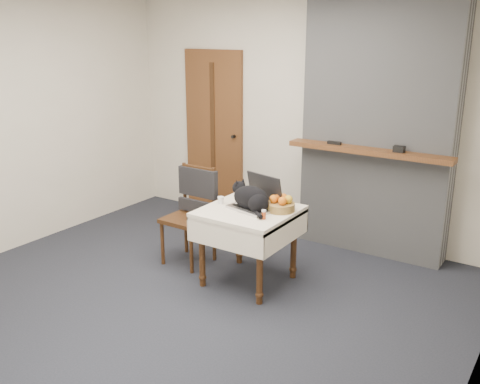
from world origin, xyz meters
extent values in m
plane|color=black|center=(0.00, 0.00, 0.00)|extent=(4.50, 4.50, 0.00)
cube|color=beige|center=(0.00, 2.00, 1.30)|extent=(4.50, 0.02, 2.60)
cube|color=beige|center=(-2.25, 0.00, 1.30)|extent=(0.02, 4.00, 2.60)
cube|color=brown|center=(-1.20, 1.98, 1.00)|extent=(0.82, 0.05, 2.00)
cube|color=#3D2310|center=(-1.20, 1.95, 1.00)|extent=(0.06, 0.01, 1.70)
cylinder|color=black|center=(-0.88, 1.93, 1.00)|extent=(0.04, 0.06, 0.04)
cube|color=gray|center=(0.90, 1.85, 1.30)|extent=(1.50, 0.30, 2.60)
cube|color=brown|center=(0.90, 1.61, 1.10)|extent=(1.62, 0.18, 0.05)
cube|color=black|center=(0.55, 1.61, 1.14)|extent=(0.14, 0.04, 0.03)
cube|color=black|center=(1.20, 1.61, 1.16)|extent=(0.10, 0.07, 0.06)
cylinder|color=#3D2310|center=(-0.05, 0.20, 0.32)|extent=(0.06, 0.06, 0.64)
sphere|color=#3D2310|center=(-0.05, 0.20, 0.08)|extent=(0.07, 0.07, 0.07)
cylinder|color=#3D2310|center=(0.55, 0.20, 0.32)|extent=(0.06, 0.06, 0.64)
sphere|color=#3D2310|center=(0.55, 0.20, 0.08)|extent=(0.07, 0.07, 0.07)
cylinder|color=#3D2310|center=(-0.05, 0.80, 0.32)|extent=(0.06, 0.06, 0.64)
sphere|color=#3D2310|center=(-0.05, 0.80, 0.08)|extent=(0.07, 0.07, 0.07)
cylinder|color=#3D2310|center=(0.55, 0.80, 0.32)|extent=(0.06, 0.06, 0.64)
sphere|color=#3D2310|center=(0.55, 0.80, 0.08)|extent=(0.07, 0.07, 0.07)
cube|color=silver|center=(0.25, 0.50, 0.67)|extent=(0.78, 0.78, 0.06)
cube|color=silver|center=(0.25, 0.12, 0.56)|extent=(0.78, 0.01, 0.22)
cube|color=silver|center=(0.25, 0.89, 0.56)|extent=(0.78, 0.01, 0.22)
cube|color=silver|center=(-0.13, 0.50, 0.56)|extent=(0.01, 0.78, 0.22)
cube|color=silver|center=(0.64, 0.50, 0.56)|extent=(0.01, 0.78, 0.22)
cube|color=#B7B7BC|center=(0.27, 0.51, 0.71)|extent=(0.45, 0.35, 0.02)
cube|color=black|center=(0.27, 0.51, 0.73)|extent=(0.36, 0.25, 0.00)
cube|color=black|center=(0.31, 0.67, 0.86)|extent=(0.40, 0.16, 0.27)
cube|color=#AEDAFF|center=(0.31, 0.67, 0.86)|extent=(0.37, 0.14, 0.24)
ellipsoid|color=black|center=(0.27, 0.50, 0.81)|extent=(0.39, 0.30, 0.22)
ellipsoid|color=black|center=(0.37, 0.47, 0.79)|extent=(0.23, 0.24, 0.18)
sphere|color=black|center=(0.11, 0.56, 0.86)|extent=(0.16, 0.16, 0.12)
ellipsoid|color=white|center=(0.07, 0.57, 0.83)|extent=(0.07, 0.08, 0.06)
ellipsoid|color=white|center=(0.14, 0.55, 0.77)|extent=(0.07, 0.08, 0.09)
cone|color=black|center=(0.11, 0.52, 0.92)|extent=(0.05, 0.06, 0.05)
cone|color=black|center=(0.13, 0.59, 0.92)|extent=(0.05, 0.06, 0.05)
cylinder|color=black|center=(0.41, 0.38, 0.73)|extent=(0.17, 0.15, 0.04)
sphere|color=white|center=(0.12, 0.51, 0.72)|extent=(0.04, 0.04, 0.04)
sphere|color=white|center=(0.15, 0.59, 0.72)|extent=(0.04, 0.04, 0.04)
cylinder|color=silver|center=(-0.05, 0.50, 0.73)|extent=(0.06, 0.06, 0.07)
cylinder|color=#9E3813|center=(0.49, 0.35, 0.73)|extent=(0.03, 0.03, 0.07)
cylinder|color=silver|center=(0.49, 0.35, 0.77)|extent=(0.04, 0.04, 0.02)
cylinder|color=olive|center=(0.50, 0.62, 0.74)|extent=(0.25, 0.25, 0.07)
sphere|color=orange|center=(0.45, 0.59, 0.81)|extent=(0.08, 0.08, 0.08)
sphere|color=orange|center=(0.54, 0.58, 0.81)|extent=(0.08, 0.08, 0.08)
sphere|color=orange|center=(0.50, 0.67, 0.81)|extent=(0.08, 0.08, 0.08)
sphere|color=gold|center=(0.56, 0.65, 0.81)|extent=(0.08, 0.08, 0.08)
sphere|color=orange|center=(0.46, 0.66, 0.81)|extent=(0.08, 0.08, 0.08)
cube|color=black|center=(0.40, 0.50, 0.70)|extent=(0.12, 0.05, 0.01)
cube|color=#3D2310|center=(-0.48, 0.54, 0.45)|extent=(0.43, 0.43, 0.04)
cylinder|color=#3D2310|center=(-0.66, 0.36, 0.23)|extent=(0.04, 0.04, 0.45)
cylinder|color=#3D2310|center=(-0.30, 0.35, 0.23)|extent=(0.04, 0.04, 0.45)
cylinder|color=#3D2310|center=(-0.65, 0.72, 0.23)|extent=(0.04, 0.04, 0.45)
cylinder|color=#3D2310|center=(-0.29, 0.71, 0.23)|extent=(0.04, 0.04, 0.45)
cylinder|color=#3D2310|center=(-0.65, 0.72, 0.70)|extent=(0.04, 0.04, 0.50)
cylinder|color=#3D2310|center=(-0.29, 0.71, 0.70)|extent=(0.04, 0.04, 0.50)
cube|color=#3D2310|center=(-0.47, 0.72, 0.80)|extent=(0.36, 0.03, 0.28)
cube|color=black|center=(-0.47, 0.71, 0.78)|extent=(0.44, 0.06, 0.28)
camera|label=1|loc=(2.65, -3.27, 2.22)|focal=40.00mm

